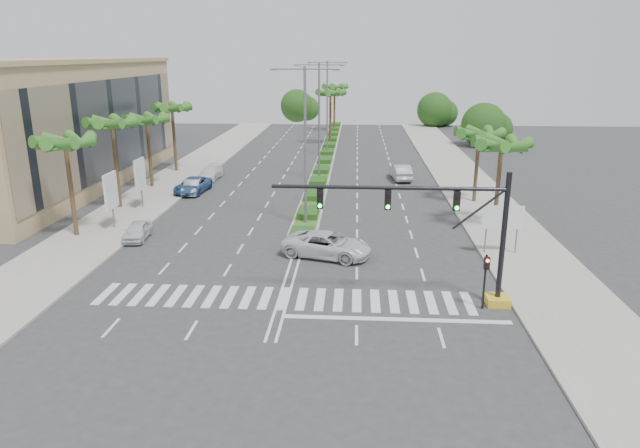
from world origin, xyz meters
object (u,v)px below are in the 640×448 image
object	(u,v)px
car_crossing	(327,245)
car_right	(401,172)
car_parked_b	(193,187)
car_parked_d	(210,173)
car_parked_a	(137,231)
car_parked_c	(193,185)

from	to	relation	value
car_crossing	car_right	xyz separation A→B (m)	(6.55, 24.42, 0.01)
car_parked_b	car_right	distance (m)	21.68
car_parked_b	car_parked_d	world-z (taller)	same
car_crossing	car_right	distance (m)	25.28
car_parked_a	car_parked_c	size ratio (longest dim) A/B	0.72
car_parked_b	car_crossing	xyz separation A→B (m)	(13.75, -16.81, 0.14)
car_parked_a	car_parked_b	size ratio (longest dim) A/B	0.91
car_parked_c	car_parked_d	xyz separation A→B (m)	(0.15, 6.24, -0.05)
car_parked_a	car_parked_b	bearing A→B (deg)	85.08
car_parked_d	car_parked_c	bearing A→B (deg)	-87.55
car_right	car_crossing	bearing A→B (deg)	68.92
car_parked_c	car_crossing	bearing A→B (deg)	-46.41
car_parked_c	car_parked_d	bearing A→B (deg)	93.34
car_parked_a	car_crossing	world-z (taller)	car_crossing
car_parked_d	car_crossing	distance (m)	27.13
car_parked_d	car_crossing	size ratio (longest dim) A/B	0.80
car_parked_c	car_crossing	xyz separation A→B (m)	(13.84, -17.18, 0.09)
car_parked_a	car_parked_c	bearing A→B (deg)	85.43
car_parked_d	car_right	distance (m)	20.26
car_parked_d	car_right	xyz separation A→B (m)	(20.24, 0.99, 0.14)
car_parked_a	car_parked_d	distance (m)	20.63
car_parked_d	car_right	size ratio (longest dim) A/B	0.94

